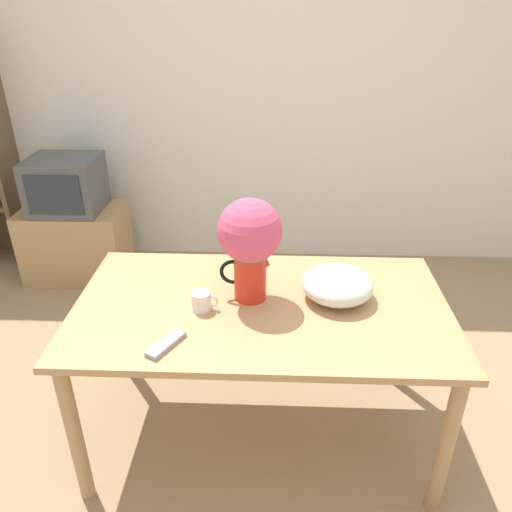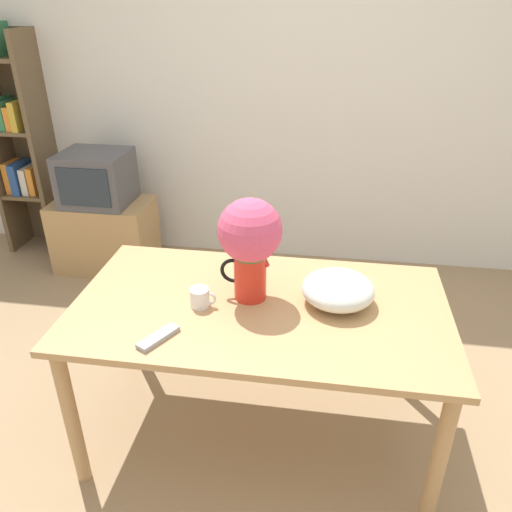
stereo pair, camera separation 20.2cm
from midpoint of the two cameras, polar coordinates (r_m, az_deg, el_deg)
The scene contains 9 objects.
ground_plane at distance 2.48m, azimuth -0.63°, elevation -21.05°, with size 12.00×12.00×0.00m, color #9E7F5B.
wall_back at distance 3.64m, azimuth 0.90°, elevation 18.91°, with size 8.00×0.05×2.60m.
table at distance 2.12m, azimuth -2.14°, elevation -7.55°, with size 1.55×0.87×0.73m.
flower_vase at distance 1.99m, azimuth -3.62°, elevation 1.79°, with size 0.26×0.26×0.44m.
coffee_mug at distance 2.04m, azimuth -9.04°, elevation -5.20°, with size 0.11×0.08×0.08m.
white_bowl at distance 2.09m, azimuth 6.57°, elevation -3.34°, with size 0.30×0.30×0.13m.
remote_control at distance 1.89m, azimuth -13.32°, elevation -9.86°, with size 0.13×0.18×0.02m.
tv_stand at distance 3.87m, azimuth -21.24°, elevation 1.35°, with size 0.71×0.42×0.52m.
tv_set at distance 3.71m, azimuth -22.43°, elevation 7.52°, with size 0.47×0.41×0.37m.
Camera 1 is at (-0.01, -1.63, 1.87)m, focal length 35.00 mm.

